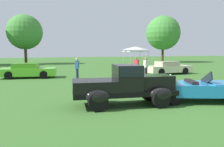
{
  "coord_description": "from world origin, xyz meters",
  "views": [
    {
      "loc": [
        -3.87,
        -8.33,
        2.32
      ],
      "look_at": [
        -0.79,
        1.15,
        1.23
      ],
      "focal_mm": 34.88,
      "sensor_mm": 36.0,
      "label": 1
    }
  ],
  "objects_px": {
    "feature_pickup_truck": "(125,85)",
    "show_car_cream": "(168,68)",
    "neighbor_convertible": "(203,88)",
    "spectator_between_cars": "(136,66)",
    "show_car_lime": "(28,71)",
    "canopy_tent_left_field": "(135,49)",
    "spectator_near_truck": "(77,68)",
    "spectator_by_row": "(146,67)"
  },
  "relations": [
    {
      "from": "feature_pickup_truck",
      "to": "show_car_cream",
      "type": "relative_size",
      "value": 1.0
    },
    {
      "from": "neighbor_convertible",
      "to": "spectator_between_cars",
      "type": "relative_size",
      "value": 2.81
    },
    {
      "from": "show_car_lime",
      "to": "canopy_tent_left_field",
      "type": "relative_size",
      "value": 1.7
    },
    {
      "from": "neighbor_convertible",
      "to": "spectator_near_truck",
      "type": "xyz_separation_m",
      "value": [
        -4.25,
        9.07,
        0.33
      ]
    },
    {
      "from": "spectator_near_truck",
      "to": "spectator_by_row",
      "type": "relative_size",
      "value": 1.0
    },
    {
      "from": "feature_pickup_truck",
      "to": "show_car_lime",
      "type": "bearing_deg",
      "value": 112.21
    },
    {
      "from": "show_car_lime",
      "to": "spectator_near_truck",
      "type": "relative_size",
      "value": 2.72
    },
    {
      "from": "feature_pickup_truck",
      "to": "show_car_lime",
      "type": "xyz_separation_m",
      "value": [
        -4.38,
        10.73,
        -0.26
      ]
    },
    {
      "from": "spectator_between_cars",
      "to": "canopy_tent_left_field",
      "type": "distance_m",
      "value": 9.73
    },
    {
      "from": "feature_pickup_truck",
      "to": "spectator_by_row",
      "type": "xyz_separation_m",
      "value": [
        4.91,
        7.79,
        0.05
      ]
    },
    {
      "from": "spectator_by_row",
      "to": "show_car_lime",
      "type": "bearing_deg",
      "value": 162.45
    },
    {
      "from": "spectator_near_truck",
      "to": "canopy_tent_left_field",
      "type": "xyz_separation_m",
      "value": [
        9.03,
        9.04,
        1.51
      ]
    },
    {
      "from": "neighbor_convertible",
      "to": "show_car_lime",
      "type": "bearing_deg",
      "value": 125.7
    },
    {
      "from": "spectator_between_cars",
      "to": "canopy_tent_left_field",
      "type": "bearing_deg",
      "value": 66.32
    },
    {
      "from": "feature_pickup_truck",
      "to": "spectator_near_truck",
      "type": "bearing_deg",
      "value": 94.16
    },
    {
      "from": "show_car_cream",
      "to": "spectator_between_cars",
      "type": "relative_size",
      "value": 2.61
    },
    {
      "from": "feature_pickup_truck",
      "to": "show_car_lime",
      "type": "distance_m",
      "value": 11.59
    },
    {
      "from": "feature_pickup_truck",
      "to": "canopy_tent_left_field",
      "type": "xyz_separation_m",
      "value": [
        8.4,
        17.7,
        1.56
      ]
    },
    {
      "from": "show_car_lime",
      "to": "spectator_near_truck",
      "type": "bearing_deg",
      "value": -28.87
    },
    {
      "from": "show_car_lime",
      "to": "spectator_near_truck",
      "type": "distance_m",
      "value": 4.29
    },
    {
      "from": "spectator_near_truck",
      "to": "spectator_by_row",
      "type": "bearing_deg",
      "value": -8.92
    },
    {
      "from": "show_car_cream",
      "to": "canopy_tent_left_field",
      "type": "relative_size",
      "value": 1.63
    },
    {
      "from": "feature_pickup_truck",
      "to": "canopy_tent_left_field",
      "type": "distance_m",
      "value": 19.65
    },
    {
      "from": "show_car_lime",
      "to": "canopy_tent_left_field",
      "type": "xyz_separation_m",
      "value": [
        12.78,
        6.97,
        1.82
      ]
    },
    {
      "from": "neighbor_convertible",
      "to": "spectator_between_cars",
      "type": "xyz_separation_m",
      "value": [
        0.92,
        9.31,
        0.33
      ]
    },
    {
      "from": "neighbor_convertible",
      "to": "spectator_near_truck",
      "type": "height_order",
      "value": "spectator_near_truck"
    },
    {
      "from": "show_car_cream",
      "to": "spectator_by_row",
      "type": "distance_m",
      "value": 3.81
    },
    {
      "from": "show_car_lime",
      "to": "canopy_tent_left_field",
      "type": "bearing_deg",
      "value": 28.62
    },
    {
      "from": "feature_pickup_truck",
      "to": "canopy_tent_left_field",
      "type": "height_order",
      "value": "canopy_tent_left_field"
    },
    {
      "from": "neighbor_convertible",
      "to": "show_car_cream",
      "type": "height_order",
      "value": "neighbor_convertible"
    },
    {
      "from": "spectator_by_row",
      "to": "spectator_between_cars",
      "type": "bearing_deg",
      "value": 108.29
    },
    {
      "from": "canopy_tent_left_field",
      "to": "feature_pickup_truck",
      "type": "bearing_deg",
      "value": -115.39
    },
    {
      "from": "neighbor_convertible",
      "to": "canopy_tent_left_field",
      "type": "height_order",
      "value": "canopy_tent_left_field"
    },
    {
      "from": "feature_pickup_truck",
      "to": "spectator_near_truck",
      "type": "height_order",
      "value": "feature_pickup_truck"
    },
    {
      "from": "neighbor_convertible",
      "to": "show_car_cream",
      "type": "bearing_deg",
      "value": 65.41
    },
    {
      "from": "spectator_near_truck",
      "to": "spectator_by_row",
      "type": "distance_m",
      "value": 5.6
    },
    {
      "from": "show_car_lime",
      "to": "neighbor_convertible",
      "type": "bearing_deg",
      "value": -54.3
    },
    {
      "from": "show_car_cream",
      "to": "spectator_near_truck",
      "type": "distance_m",
      "value": 8.91
    },
    {
      "from": "spectator_near_truck",
      "to": "feature_pickup_truck",
      "type": "bearing_deg",
      "value": -85.84
    },
    {
      "from": "show_car_lime",
      "to": "show_car_cream",
      "type": "xyz_separation_m",
      "value": [
        12.6,
        -1.09,
        -0.0
      ]
    },
    {
      "from": "spectator_by_row",
      "to": "canopy_tent_left_field",
      "type": "relative_size",
      "value": 0.62
    },
    {
      "from": "show_car_cream",
      "to": "spectator_by_row",
      "type": "relative_size",
      "value": 2.61
    }
  ]
}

